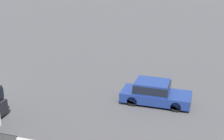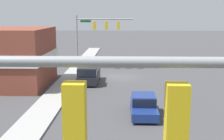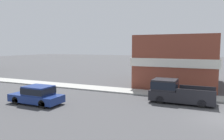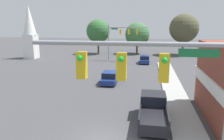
# 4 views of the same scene
# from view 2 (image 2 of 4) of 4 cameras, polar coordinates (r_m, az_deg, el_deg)

# --- Properties ---
(ground_plane) EXTENTS (200.00, 200.00, 0.00)m
(ground_plane) POSITION_cam_2_polar(r_m,az_deg,el_deg) (37.38, 1.32, -1.26)
(ground_plane) COLOR #424244
(sidewalk_curb) EXTENTS (2.40, 60.00, 0.14)m
(sidewalk_curb) POSITION_cam_2_polar(r_m,az_deg,el_deg) (37.87, -7.33, -1.08)
(sidewalk_curb) COLOR #9E9E99
(sidewalk_curb) RESTS_ON ground
(near_signal_assembly) EXTENTS (7.59, 0.49, 7.27)m
(near_signal_assembly) POSITION_cam_2_polar(r_m,az_deg,el_deg) (41.44, -2.97, 7.35)
(near_signal_assembly) COLOR gray
(near_signal_assembly) RESTS_ON ground
(car_lead) EXTENTS (1.88, 4.51, 1.52)m
(car_lead) POSITION_cam_2_polar(r_m,az_deg,el_deg) (23.57, 5.80, -6.31)
(car_lead) COLOR black
(car_lead) RESTS_ON ground
(pickup_truck_parked) EXTENTS (2.09, 5.22, 1.93)m
(pickup_truck_parked) POSITION_cam_2_polar(r_m,az_deg,el_deg) (33.71, -4.30, -0.93)
(pickup_truck_parked) COLOR black
(pickup_truck_parked) RESTS_ON ground
(construction_barrel) EXTENTS (0.58, 0.58, 1.04)m
(construction_barrel) POSITION_cam_2_polar(r_m,az_deg,el_deg) (43.95, -3.65, 1.18)
(construction_barrel) COLOR orange
(construction_barrel) RESTS_ON ground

